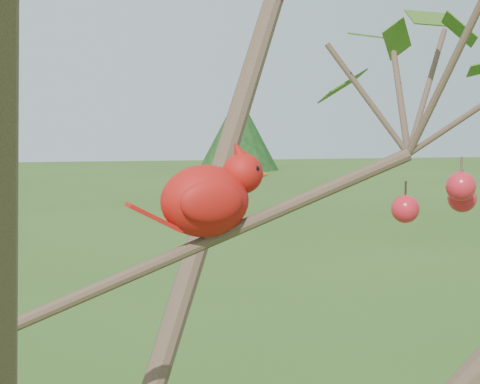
% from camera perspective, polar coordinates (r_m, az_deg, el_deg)
% --- Properties ---
extents(cardinal, '(0.20, 0.11, 0.14)m').
position_cam_1_polar(cardinal, '(0.97, -2.37, -0.39)').
color(cardinal, red).
rests_on(cardinal, ground).
extents(distant_trees, '(40.77, 18.82, 3.44)m').
position_cam_1_polar(distant_trees, '(24.99, -13.36, 3.70)').
color(distant_trees, '#432F24').
rests_on(distant_trees, ground).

